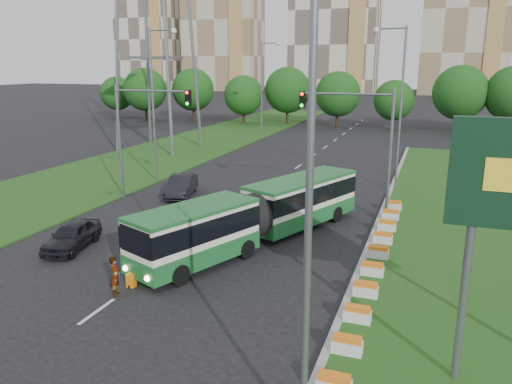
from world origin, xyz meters
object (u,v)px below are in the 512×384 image
at_px(car_left_far, 181,186).
at_px(shopping_trolley, 131,280).
at_px(traffic_mast_left, 138,124).
at_px(articulated_bus, 254,214).
at_px(car_left_near, 72,235).
at_px(traffic_mast_median, 364,132).
at_px(pedestrian, 115,276).

distance_m(car_left_far, shopping_trolley, 15.26).
bearing_deg(car_left_far, traffic_mast_left, -157.81).
bearing_deg(car_left_far, articulated_bus, -56.67).
bearing_deg(shopping_trolley, articulated_bus, 67.01).
xyz_separation_m(articulated_bus, shopping_trolley, (-3.05, -7.16, -1.27)).
height_order(articulated_bus, car_left_near, articulated_bus).
relative_size(car_left_near, car_left_far, 0.89).
bearing_deg(articulated_bus, traffic_mast_median, 76.43).
height_order(traffic_mast_median, articulated_bus, traffic_mast_median).
bearing_deg(car_left_far, traffic_mast_median, -18.73).
xyz_separation_m(car_left_far, shopping_trolley, (5.20, -14.34, -0.47)).
bearing_deg(articulated_bus, traffic_mast_left, 174.85).
relative_size(traffic_mast_median, articulated_bus, 0.52).
height_order(car_left_far, shopping_trolley, car_left_far).
xyz_separation_m(traffic_mast_median, car_left_near, (-13.27, -10.69, -4.64)).
relative_size(traffic_mast_left, car_left_near, 1.93).
bearing_deg(traffic_mast_left, traffic_mast_median, 3.77).
distance_m(articulated_bus, pedestrian, 8.68).
distance_m(traffic_mast_median, car_left_far, 13.76).
xyz_separation_m(articulated_bus, pedestrian, (-3.19, -8.04, -0.71)).
bearing_deg(traffic_mast_left, car_left_near, -78.96).
bearing_deg(pedestrian, car_left_far, -3.51).
height_order(articulated_bus, car_left_far, articulated_bus).
relative_size(traffic_mast_median, traffic_mast_left, 1.00).
bearing_deg(traffic_mast_left, articulated_bus, -27.67).
bearing_deg(articulated_bus, shopping_trolley, -90.53).
bearing_deg(articulated_bus, car_left_near, -131.24).
distance_m(pedestrian, shopping_trolley, 1.05).
xyz_separation_m(traffic_mast_left, car_left_near, (1.89, -9.69, -4.64)).
bearing_deg(traffic_mast_median, articulated_bus, -126.09).
distance_m(traffic_mast_median, shopping_trolley, 16.48).
xyz_separation_m(car_left_near, shopping_trolley, (5.50, -2.95, -0.41)).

